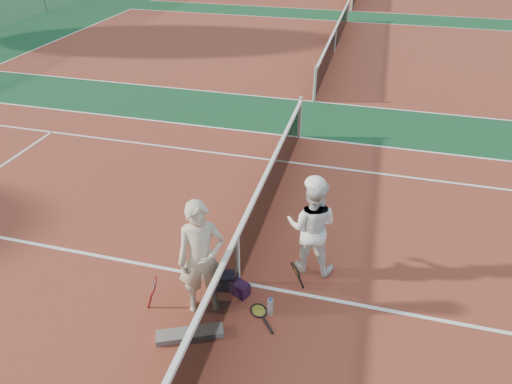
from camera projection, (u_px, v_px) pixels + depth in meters
ground at (239, 282)px, 7.37m from camera, size 130.00×130.00×0.00m
court_main at (239, 282)px, 7.37m from camera, size 23.77×10.97×0.01m
court_far_a at (334, 52)px, 18.32m from camera, size 23.77×10.97×0.01m
net_main at (238, 259)px, 7.10m from camera, size 0.10×10.98×1.02m
net_far_a at (335, 39)px, 18.05m from camera, size 0.10×10.98×1.02m
player_a at (202, 259)px, 6.45m from camera, size 0.81×0.69×1.88m
player_b at (312, 227)px, 7.23m from camera, size 0.84×0.66×1.70m
racket_red at (156, 293)px, 6.78m from camera, size 0.30×0.33×0.58m
racket_black_held at (295, 278)px, 7.06m from camera, size 0.35×0.36×0.57m
racket_spare at (259, 311)px, 6.85m from camera, size 0.59×0.63×0.03m
sports_bag_navy at (224, 281)px, 7.22m from camera, size 0.39×0.32×0.27m
sports_bag_purple at (240, 289)px, 7.10m from camera, size 0.34×0.29×0.23m
net_cover_canvas at (190, 334)px, 6.44m from camera, size 0.95×0.59×0.10m
water_bottle at (270, 307)px, 6.73m from camera, size 0.09×0.09×0.30m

